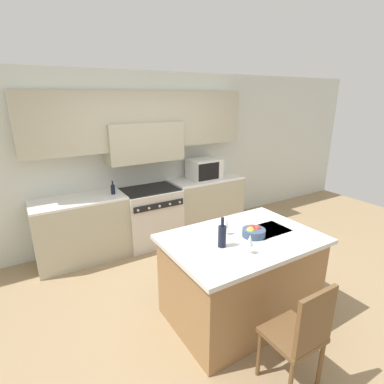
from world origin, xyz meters
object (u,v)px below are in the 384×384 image
(oil_bottle_on_counter, at_px, (113,189))
(wine_glass_far, at_px, (226,223))
(wine_glass_near, at_px, (250,241))
(fruit_bowl, at_px, (253,232))
(wine_bottle, at_px, (222,236))
(range_stove, at_px, (151,216))
(island_chair, at_px, (301,333))
(microwave, at_px, (204,169))

(oil_bottle_on_counter, bearing_deg, wine_glass_far, -72.84)
(wine_glass_near, xyz_separation_m, fruit_bowl, (0.28, 0.25, -0.08))
(wine_bottle, distance_m, wine_glass_far, 0.27)
(wine_bottle, height_order, oil_bottle_on_counter, wine_bottle)
(range_stove, distance_m, island_chair, 3.05)
(microwave, bearing_deg, island_chair, -109.78)
(wine_glass_near, xyz_separation_m, oil_bottle_on_counter, (-0.54, 2.38, -0.05))
(range_stove, bearing_deg, wine_bottle, -94.80)
(wine_bottle, xyz_separation_m, fruit_bowl, (0.41, 0.01, -0.07))
(wine_bottle, height_order, fruit_bowl, wine_bottle)
(wine_glass_near, relative_size, wine_glass_far, 1.00)
(range_stove, xyz_separation_m, wine_glass_near, (-0.05, -2.39, 0.61))
(microwave, xyz_separation_m, fruit_bowl, (-0.81, -2.16, -0.13))
(wine_bottle, bearing_deg, range_stove, 85.20)
(wine_glass_near, bearing_deg, wine_bottle, 119.17)
(island_chair, bearing_deg, microwave, 70.22)
(wine_bottle, bearing_deg, island_chair, -82.45)
(wine_glass_near, distance_m, oil_bottle_on_counter, 2.44)
(island_chair, xyz_separation_m, wine_glass_far, (0.07, 1.09, 0.51))
(range_stove, distance_m, wine_bottle, 2.24)
(microwave, xyz_separation_m, wine_glass_far, (-1.03, -1.98, -0.05))
(island_chair, distance_m, wine_glass_near, 0.83)
(microwave, height_order, wine_glass_far, microwave)
(island_chair, bearing_deg, range_stove, 88.84)
(microwave, bearing_deg, oil_bottle_on_counter, -178.80)
(island_chair, bearing_deg, fruit_bowl, 72.07)
(range_stove, relative_size, microwave, 1.75)
(wine_glass_near, height_order, wine_glass_far, same)
(microwave, relative_size, wine_bottle, 1.75)
(range_stove, xyz_separation_m, oil_bottle_on_counter, (-0.59, -0.02, 0.55))
(range_stove, xyz_separation_m, wine_bottle, (-0.18, -2.15, 0.59))
(microwave, relative_size, oil_bottle_on_counter, 2.62)
(range_stove, bearing_deg, wine_glass_near, -91.10)
(wine_glass_far, bearing_deg, wine_bottle, -135.07)
(microwave, bearing_deg, fruit_bowl, -110.55)
(wine_glass_far, bearing_deg, wine_glass_near, -97.56)
(wine_bottle, bearing_deg, oil_bottle_on_counter, 100.83)
(island_chair, height_order, wine_glass_far, wine_glass_far)
(range_stove, height_order, fruit_bowl, fruit_bowl)
(wine_bottle, relative_size, oil_bottle_on_counter, 1.50)
(oil_bottle_on_counter, bearing_deg, microwave, 1.20)
(fruit_bowl, bearing_deg, oil_bottle_on_counter, 111.15)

